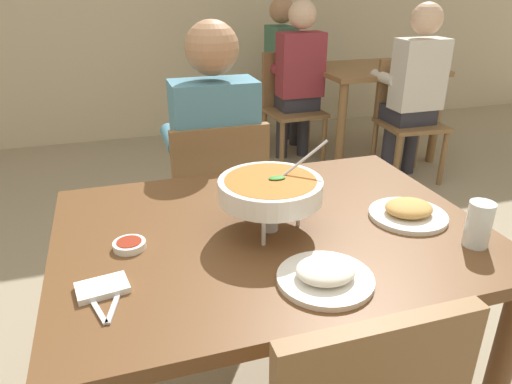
# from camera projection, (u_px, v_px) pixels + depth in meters

# --- Properties ---
(dining_table_main) EXTENTS (1.26, 0.93, 0.77)m
(dining_table_main) POSITION_uv_depth(u_px,v_px,m) (270.00, 258.00, 1.46)
(dining_table_main) COLOR brown
(dining_table_main) RESTS_ON ground_plane
(chair_diner_main) EXTENTS (0.44, 0.44, 0.90)m
(chair_diner_main) POSITION_uv_depth(u_px,v_px,m) (217.00, 202.00, 2.18)
(chair_diner_main) COLOR brown
(chair_diner_main) RESTS_ON ground_plane
(diner_main) EXTENTS (0.40, 0.45, 1.31)m
(diner_main) POSITION_uv_depth(u_px,v_px,m) (214.00, 152.00, 2.11)
(diner_main) COLOR #2D2D38
(diner_main) RESTS_ON ground_plane
(curry_bowl) EXTENTS (0.33, 0.30, 0.26)m
(curry_bowl) POSITION_uv_depth(u_px,v_px,m) (270.00, 190.00, 1.35)
(curry_bowl) COLOR silver
(curry_bowl) RESTS_ON dining_table_main
(rice_plate) EXTENTS (0.24, 0.24, 0.06)m
(rice_plate) POSITION_uv_depth(u_px,v_px,m) (325.00, 275.00, 1.15)
(rice_plate) COLOR white
(rice_plate) RESTS_ON dining_table_main
(appetizer_plate) EXTENTS (0.24, 0.24, 0.06)m
(appetizer_plate) POSITION_uv_depth(u_px,v_px,m) (408.00, 212.00, 1.46)
(appetizer_plate) COLOR white
(appetizer_plate) RESTS_ON dining_table_main
(sauce_dish) EXTENTS (0.09, 0.09, 0.02)m
(sauce_dish) POSITION_uv_depth(u_px,v_px,m) (129.00, 244.00, 1.30)
(sauce_dish) COLOR white
(sauce_dish) RESTS_ON dining_table_main
(napkin_folded) EXTENTS (0.13, 0.10, 0.02)m
(napkin_folded) POSITION_uv_depth(u_px,v_px,m) (102.00, 288.00, 1.13)
(napkin_folded) COLOR white
(napkin_folded) RESTS_ON dining_table_main
(fork_utensil) EXTENTS (0.06, 0.17, 0.01)m
(fork_utensil) POSITION_uv_depth(u_px,v_px,m) (94.00, 303.00, 1.08)
(fork_utensil) COLOR silver
(fork_utensil) RESTS_ON dining_table_main
(spoon_utensil) EXTENTS (0.06, 0.17, 0.01)m
(spoon_utensil) POSITION_uv_depth(u_px,v_px,m) (116.00, 299.00, 1.09)
(spoon_utensil) COLOR silver
(spoon_utensil) RESTS_ON dining_table_main
(drink_glass) EXTENTS (0.07, 0.07, 0.13)m
(drink_glass) POSITION_uv_depth(u_px,v_px,m) (478.00, 226.00, 1.30)
(drink_glass) COLOR silver
(drink_glass) RESTS_ON dining_table_main
(dining_table_far) EXTENTS (1.00, 0.80, 0.77)m
(dining_table_far) POSITION_uv_depth(u_px,v_px,m) (372.00, 84.00, 4.03)
(dining_table_far) COLOR brown
(dining_table_far) RESTS_ON ground_plane
(chair_bg_left) EXTENTS (0.45, 0.45, 0.90)m
(chair_bg_left) POSITION_uv_depth(u_px,v_px,m) (285.00, 89.00, 4.41)
(chair_bg_left) COLOR brown
(chair_bg_left) RESTS_ON ground_plane
(chair_bg_middle) EXTENTS (0.46, 0.46, 0.90)m
(chair_bg_middle) POSITION_uv_depth(u_px,v_px,m) (290.00, 101.00, 3.98)
(chair_bg_middle) COLOR brown
(chair_bg_middle) RESTS_ON ground_plane
(chair_bg_right) EXTENTS (0.47, 0.47, 0.90)m
(chair_bg_right) POSITION_uv_depth(u_px,v_px,m) (406.00, 112.00, 3.65)
(chair_bg_right) COLOR brown
(chair_bg_right) RESTS_ON ground_plane
(patron_bg_left) EXTENTS (0.45, 0.40, 1.31)m
(patron_bg_left) POSITION_uv_depth(u_px,v_px,m) (285.00, 64.00, 4.29)
(patron_bg_left) COLOR #2D2D38
(patron_bg_left) RESTS_ON ground_plane
(patron_bg_middle) EXTENTS (0.40, 0.45, 1.31)m
(patron_bg_middle) POSITION_uv_depth(u_px,v_px,m) (298.00, 73.00, 3.85)
(patron_bg_middle) COLOR #2D2D38
(patron_bg_middle) RESTS_ON ground_plane
(patron_bg_right) EXTENTS (0.40, 0.45, 1.31)m
(patron_bg_right) POSITION_uv_depth(u_px,v_px,m) (415.00, 84.00, 3.47)
(patron_bg_right) COLOR #2D2D38
(patron_bg_right) RESTS_ON ground_plane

